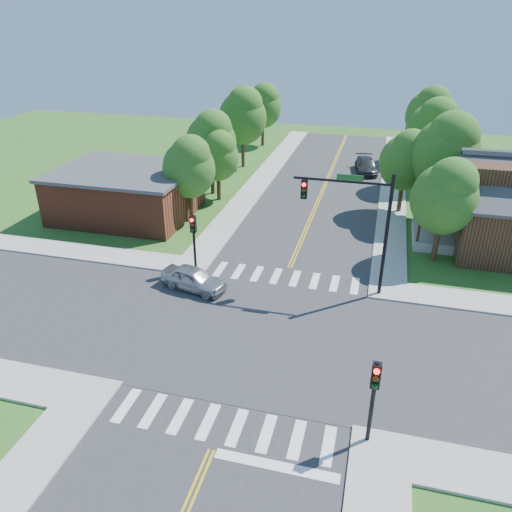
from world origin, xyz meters
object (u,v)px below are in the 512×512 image
(signal_mast_ne, at_px, (357,214))
(signal_pole_se, at_px, (374,388))
(car_dgrey, at_px, (366,166))
(car_silver, at_px, (194,279))
(signal_pole_nw, at_px, (193,233))

(signal_mast_ne, height_order, signal_pole_se, signal_mast_ne)
(signal_mast_ne, xyz_separation_m, car_dgrey, (-0.53, 23.76, -4.16))
(signal_mast_ne, height_order, car_dgrey, signal_mast_ne)
(signal_mast_ne, distance_m, car_dgrey, 24.13)
(signal_pole_se, bearing_deg, signal_mast_ne, 98.56)
(car_silver, bearing_deg, signal_pole_se, -117.09)
(signal_pole_se, xyz_separation_m, signal_pole_nw, (-11.20, 11.20, 0.00))
(car_dgrey, bearing_deg, signal_pole_se, -96.21)
(signal_pole_se, distance_m, car_silver, 14.05)
(signal_pole_se, xyz_separation_m, car_dgrey, (-2.22, 34.97, -1.98))
(car_dgrey, bearing_deg, signal_pole_nw, -120.53)
(signal_pole_se, xyz_separation_m, car_silver, (-10.50, 9.12, -1.98))
(signal_mast_ne, bearing_deg, signal_pole_nw, -179.93)
(signal_pole_se, height_order, car_silver, signal_pole_se)
(signal_mast_ne, relative_size, car_dgrey, 1.44)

